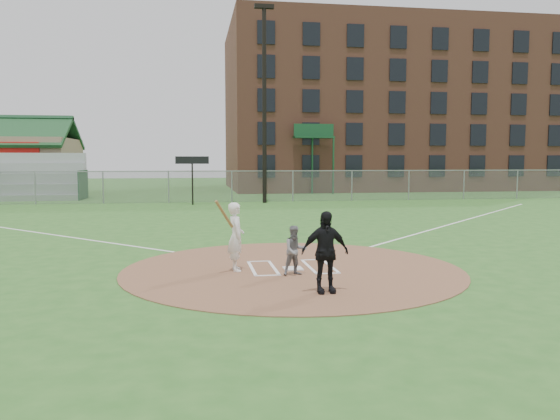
{
  "coord_description": "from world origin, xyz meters",
  "views": [
    {
      "loc": [
        -2.39,
        -13.18,
        2.72
      ],
      "look_at": [
        0.0,
        2.0,
        1.3
      ],
      "focal_mm": 35.0,
      "sensor_mm": 36.0,
      "label": 1
    }
  ],
  "objects": [
    {
      "name": "dirt_circle",
      "position": [
        0.0,
        0.0,
        0.01
      ],
      "size": [
        8.4,
        8.4,
        0.02
      ],
      "primitive_type": "cylinder",
      "color": "brown",
      "rests_on": "ground"
    },
    {
      "name": "ground",
      "position": [
        0.0,
        0.0,
        0.0
      ],
      "size": [
        140.0,
        140.0,
        0.0
      ],
      "primitive_type": "plane",
      "color": "#2C6121",
      "rests_on": "ground"
    },
    {
      "name": "umpire",
      "position": [
        0.21,
        -2.53,
        0.86
      ],
      "size": [
        1.0,
        0.46,
        1.67
      ],
      "primitive_type": "imported",
      "rotation": [
        0.0,
        0.0,
        0.06
      ],
      "color": "black",
      "rests_on": "dirt_circle"
    },
    {
      "name": "brick_warehouse",
      "position": [
        16.0,
        37.96,
        7.5
      ],
      "size": [
        30.0,
        17.17,
        15.0
      ],
      "color": "brown",
      "rests_on": "ground"
    },
    {
      "name": "batter_at_plate",
      "position": [
        -1.41,
        -0.05,
        0.86
      ],
      "size": [
        0.76,
        0.95,
        1.78
      ],
      "color": "white",
      "rests_on": "dirt_circle"
    },
    {
      "name": "scoreboard_sign",
      "position": [
        -2.5,
        20.2,
        2.39
      ],
      "size": [
        2.0,
        0.1,
        2.93
      ],
      "color": "black",
      "rests_on": "ground"
    },
    {
      "name": "catcher",
      "position": [
        -0.08,
        -0.77,
        0.6
      ],
      "size": [
        0.63,
        0.53,
        1.16
      ],
      "primitive_type": "imported",
      "rotation": [
        0.0,
        0.0,
        0.17
      ],
      "color": "slate",
      "rests_on": "dirt_circle"
    },
    {
      "name": "foul_line_first",
      "position": [
        9.0,
        9.0,
        0.01
      ],
      "size": [
        17.04,
        17.04,
        0.01
      ],
      "primitive_type": "cube",
      "rotation": [
        0.0,
        0.0,
        -0.79
      ],
      "color": "white",
      "rests_on": "ground"
    },
    {
      "name": "batters_boxes",
      "position": [
        0.0,
        0.15,
        0.03
      ],
      "size": [
        2.08,
        1.88,
        0.01
      ],
      "color": "white",
      "rests_on": "dirt_circle"
    },
    {
      "name": "foul_line_third",
      "position": [
        -9.0,
        9.0,
        0.01
      ],
      "size": [
        17.04,
        17.04,
        0.01
      ],
      "primitive_type": "cube",
      "rotation": [
        0.0,
        0.0,
        0.79
      ],
      "color": "white",
      "rests_on": "ground"
    },
    {
      "name": "bleachers",
      "position": [
        -13.0,
        26.2,
        1.59
      ],
      "size": [
        6.08,
        3.2,
        3.2
      ],
      "color": "#B7BABF",
      "rests_on": "ground"
    },
    {
      "name": "home_plate",
      "position": [
        -0.0,
        -0.09,
        0.04
      ],
      "size": [
        0.46,
        0.46,
        0.03
      ],
      "primitive_type": "cube",
      "rotation": [
        0.0,
        0.0,
        0.01
      ],
      "color": "white",
      "rests_on": "dirt_circle"
    },
    {
      "name": "outfield_fence",
      "position": [
        0.0,
        22.0,
        1.02
      ],
      "size": [
        56.08,
        0.08,
        2.03
      ],
      "color": "slate",
      "rests_on": "ground"
    },
    {
      "name": "light_pole",
      "position": [
        2.0,
        21.0,
        6.61
      ],
      "size": [
        1.2,
        0.3,
        12.22
      ],
      "color": "black",
      "rests_on": "ground"
    }
  ]
}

